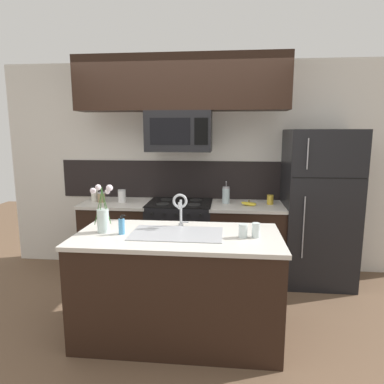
{
  "coord_description": "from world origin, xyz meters",
  "views": [
    {
      "loc": [
        0.55,
        -3.08,
        1.75
      ],
      "look_at": [
        0.21,
        0.27,
        1.16
      ],
      "focal_mm": 32.0,
      "sensor_mm": 36.0,
      "label": 1
    }
  ],
  "objects_px": {
    "storage_jar_tall": "(95,194)",
    "coffee_tin": "(270,200)",
    "microwave": "(179,131)",
    "flower_vase": "(103,216)",
    "french_press": "(226,195)",
    "banana_bunch": "(249,204)",
    "storage_jar_medium": "(101,197)",
    "storage_jar_short": "(122,196)",
    "spare_glass": "(256,230)",
    "refrigerator": "(318,207)",
    "drinking_glass": "(243,231)",
    "sink_faucet": "(180,205)",
    "dish_soap_bottle": "(122,226)",
    "stove_range": "(180,239)"
  },
  "relations": [
    {
      "from": "dish_soap_bottle",
      "to": "coffee_tin",
      "type": "bearing_deg",
      "value": 44.26
    },
    {
      "from": "storage_jar_medium",
      "to": "drinking_glass",
      "type": "bearing_deg",
      "value": -37.33
    },
    {
      "from": "flower_vase",
      "to": "dish_soap_bottle",
      "type": "bearing_deg",
      "value": -13.68
    },
    {
      "from": "banana_bunch",
      "to": "spare_glass",
      "type": "relative_size",
      "value": 1.6
    },
    {
      "from": "banana_bunch",
      "to": "drinking_glass",
      "type": "distance_m",
      "value": 1.23
    },
    {
      "from": "stove_range",
      "to": "microwave",
      "type": "distance_m",
      "value": 1.3
    },
    {
      "from": "spare_glass",
      "to": "microwave",
      "type": "bearing_deg",
      "value": 122.32
    },
    {
      "from": "refrigerator",
      "to": "banana_bunch",
      "type": "height_order",
      "value": "refrigerator"
    },
    {
      "from": "refrigerator",
      "to": "french_press",
      "type": "relative_size",
      "value": 6.67
    },
    {
      "from": "banana_bunch",
      "to": "sink_faucet",
      "type": "xyz_separation_m",
      "value": [
        -0.67,
        -0.97,
        0.18
      ]
    },
    {
      "from": "drinking_glass",
      "to": "flower_vase",
      "type": "xyz_separation_m",
      "value": [
        -1.17,
        0.03,
        0.08
      ]
    },
    {
      "from": "storage_jar_medium",
      "to": "french_press",
      "type": "height_order",
      "value": "french_press"
    },
    {
      "from": "microwave",
      "to": "refrigerator",
      "type": "distance_m",
      "value": 1.83
    },
    {
      "from": "storage_jar_medium",
      "to": "spare_glass",
      "type": "distance_m",
      "value": 2.15
    },
    {
      "from": "spare_glass",
      "to": "storage_jar_medium",
      "type": "bearing_deg",
      "value": 144.6
    },
    {
      "from": "storage_jar_short",
      "to": "drinking_glass",
      "type": "height_order",
      "value": "storage_jar_short"
    },
    {
      "from": "storage_jar_short",
      "to": "flower_vase",
      "type": "bearing_deg",
      "value": -79.83
    },
    {
      "from": "stove_range",
      "to": "coffee_tin",
      "type": "relative_size",
      "value": 8.45
    },
    {
      "from": "microwave",
      "to": "storage_jar_short",
      "type": "xyz_separation_m",
      "value": [
        -0.71,
        0.01,
        -0.77
      ]
    },
    {
      "from": "french_press",
      "to": "flower_vase",
      "type": "xyz_separation_m",
      "value": [
        -1.03,
        -1.31,
        0.04
      ]
    },
    {
      "from": "microwave",
      "to": "flower_vase",
      "type": "height_order",
      "value": "microwave"
    },
    {
      "from": "microwave",
      "to": "storage_jar_tall",
      "type": "xyz_separation_m",
      "value": [
        -1.07,
        0.06,
        -0.76
      ]
    },
    {
      "from": "sink_faucet",
      "to": "flower_vase",
      "type": "bearing_deg",
      "value": -160.56
    },
    {
      "from": "french_press",
      "to": "banana_bunch",
      "type": "bearing_deg",
      "value": -24.31
    },
    {
      "from": "storage_jar_short",
      "to": "sink_faucet",
      "type": "xyz_separation_m",
      "value": [
        0.85,
        -1.02,
        0.12
      ]
    },
    {
      "from": "dish_soap_bottle",
      "to": "storage_jar_tall",
      "type": "bearing_deg",
      "value": 119.56
    },
    {
      "from": "storage_jar_medium",
      "to": "french_press",
      "type": "relative_size",
      "value": 0.45
    },
    {
      "from": "refrigerator",
      "to": "spare_glass",
      "type": "distance_m",
      "value": 1.53
    },
    {
      "from": "french_press",
      "to": "storage_jar_short",
      "type": "bearing_deg",
      "value": -176.57
    },
    {
      "from": "dish_soap_bottle",
      "to": "spare_glass",
      "type": "distance_m",
      "value": 1.11
    },
    {
      "from": "banana_bunch",
      "to": "sink_faucet",
      "type": "distance_m",
      "value": 1.19
    },
    {
      "from": "banana_bunch",
      "to": "refrigerator",
      "type": "bearing_deg",
      "value": 5.73
    },
    {
      "from": "banana_bunch",
      "to": "french_press",
      "type": "relative_size",
      "value": 0.71
    },
    {
      "from": "banana_bunch",
      "to": "coffee_tin",
      "type": "relative_size",
      "value": 1.73
    },
    {
      "from": "dish_soap_bottle",
      "to": "storage_jar_short",
      "type": "bearing_deg",
      "value": 107.1
    },
    {
      "from": "storage_jar_tall",
      "to": "storage_jar_short",
      "type": "relative_size",
      "value": 1.18
    },
    {
      "from": "refrigerator",
      "to": "storage_jar_short",
      "type": "relative_size",
      "value": 11.51
    },
    {
      "from": "storage_jar_medium",
      "to": "dish_soap_bottle",
      "type": "bearing_deg",
      "value": -62.95
    },
    {
      "from": "storage_jar_tall",
      "to": "storage_jar_medium",
      "type": "bearing_deg",
      "value": -30.57
    },
    {
      "from": "spare_glass",
      "to": "flower_vase",
      "type": "distance_m",
      "value": 1.28
    },
    {
      "from": "stove_range",
      "to": "flower_vase",
      "type": "xyz_separation_m",
      "value": [
        -0.48,
        -1.25,
        0.58
      ]
    },
    {
      "from": "banana_bunch",
      "to": "spare_glass",
      "type": "height_order",
      "value": "spare_glass"
    },
    {
      "from": "banana_bunch",
      "to": "flower_vase",
      "type": "relative_size",
      "value": 0.46
    },
    {
      "from": "storage_jar_tall",
      "to": "coffee_tin",
      "type": "xyz_separation_m",
      "value": [
        2.14,
        0.02,
        -0.04
      ]
    },
    {
      "from": "microwave",
      "to": "storage_jar_medium",
      "type": "bearing_deg",
      "value": -179.52
    },
    {
      "from": "refrigerator",
      "to": "dish_soap_bottle",
      "type": "height_order",
      "value": "refrigerator"
    },
    {
      "from": "stove_range",
      "to": "coffee_tin",
      "type": "xyz_separation_m",
      "value": [
        1.07,
        0.05,
        0.5
      ]
    },
    {
      "from": "microwave",
      "to": "coffee_tin",
      "type": "distance_m",
      "value": 1.33
    },
    {
      "from": "storage_jar_medium",
      "to": "stove_range",
      "type": "bearing_deg",
      "value": 1.73
    },
    {
      "from": "storage_jar_tall",
      "to": "drinking_glass",
      "type": "distance_m",
      "value": 2.2
    }
  ]
}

